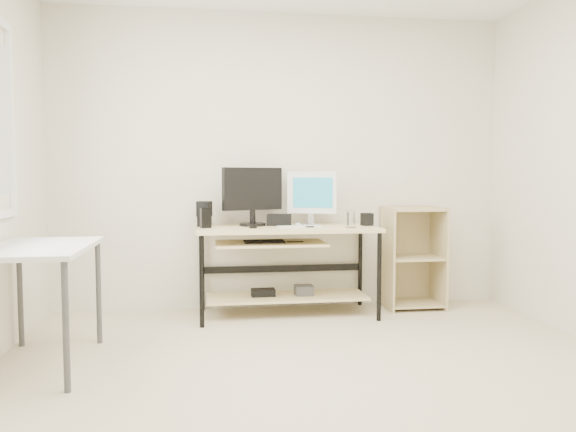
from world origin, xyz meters
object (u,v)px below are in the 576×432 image
(side_table, at_px, (39,259))
(white_imac, at_px, (312,194))
(desk, at_px, (284,252))
(black_monitor, at_px, (252,193))
(shelf_unit, at_px, (411,257))
(audio_controller, at_px, (206,218))

(side_table, distance_m, white_imac, 2.30)
(desk, xyz_separation_m, white_imac, (0.27, 0.16, 0.48))
(black_monitor, bearing_deg, side_table, -160.94)
(shelf_unit, relative_size, white_imac, 1.94)
(desk, distance_m, white_imac, 0.57)
(black_monitor, height_order, audio_controller, black_monitor)
(black_monitor, bearing_deg, shelf_unit, -20.79)
(white_imac, relative_size, audio_controller, 2.85)
(desk, height_order, white_imac, white_imac)
(side_table, xyz_separation_m, audio_controller, (1.00, 1.05, 0.16))
(shelf_unit, xyz_separation_m, white_imac, (-0.91, 0.00, 0.57))
(white_imac, bearing_deg, desk, -127.61)
(desk, bearing_deg, audio_controller, -178.75)
(audio_controller, bearing_deg, side_table, -150.74)
(white_imac, height_order, audio_controller, white_imac)
(desk, height_order, black_monitor, black_monitor)
(shelf_unit, bearing_deg, audio_controller, -174.53)
(audio_controller, bearing_deg, desk, -15.64)
(shelf_unit, bearing_deg, white_imac, 179.81)
(side_table, relative_size, white_imac, 2.16)
(black_monitor, distance_m, white_imac, 0.52)
(shelf_unit, distance_m, white_imac, 1.07)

